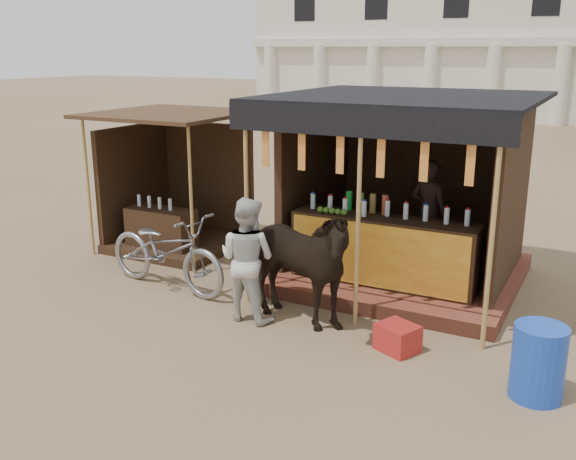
# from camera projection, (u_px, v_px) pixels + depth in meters

# --- Properties ---
(ground) EXTENTS (120.00, 120.00, 0.00)m
(ground) POSITION_uv_depth(u_px,v_px,m) (224.00, 356.00, 7.37)
(ground) COLOR #846B4C
(ground) RESTS_ON ground
(main_stall) EXTENTS (3.60, 3.61, 2.78)m
(main_stall) POSITION_uv_depth(u_px,v_px,m) (403.00, 215.00, 9.50)
(main_stall) COLOR brown
(main_stall) RESTS_ON ground
(secondary_stall) EXTENTS (2.40, 2.40, 2.38)m
(secondary_stall) POSITION_uv_depth(u_px,v_px,m) (172.00, 199.00, 11.31)
(secondary_stall) COLOR #372114
(secondary_stall) RESTS_ON ground
(cow) EXTENTS (1.98, 1.14, 1.58)m
(cow) POSITION_uv_depth(u_px,v_px,m) (292.00, 265.00, 8.02)
(cow) COLOR black
(cow) RESTS_ON ground
(motorbike) EXTENTS (2.27, 1.04, 1.15)m
(motorbike) POSITION_uv_depth(u_px,v_px,m) (166.00, 251.00, 9.30)
(motorbike) COLOR gray
(motorbike) RESTS_ON ground
(bystander) EXTENTS (0.81, 0.65, 1.62)m
(bystander) POSITION_uv_depth(u_px,v_px,m) (247.00, 259.00, 8.19)
(bystander) COLOR beige
(bystander) RESTS_ON ground
(blue_barrel) EXTENTS (0.58, 0.58, 0.77)m
(blue_barrel) POSITION_uv_depth(u_px,v_px,m) (538.00, 362.00, 6.39)
(blue_barrel) COLOR #1741B3
(blue_barrel) RESTS_ON ground
(red_crate) EXTENTS (0.55, 0.52, 0.32)m
(red_crate) POSITION_uv_depth(u_px,v_px,m) (398.00, 338.00, 7.45)
(red_crate) COLOR #A6201B
(red_crate) RESTS_ON ground
(background_building) EXTENTS (26.00, 7.45, 8.18)m
(background_building) POSITION_uv_depth(u_px,v_px,m) (510.00, 37.00, 32.72)
(background_building) COLOR silver
(background_building) RESTS_ON ground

